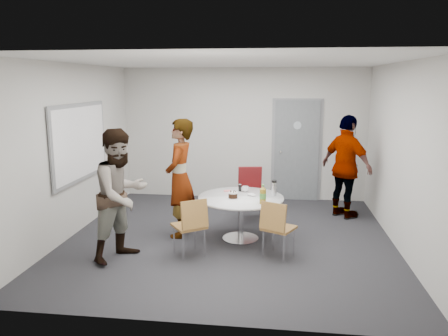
# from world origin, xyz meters

# --- Properties ---
(floor) EXTENTS (5.00, 5.00, 0.00)m
(floor) POSITION_xyz_m (0.00, 0.00, 0.00)
(floor) COLOR #232327
(floor) RESTS_ON ground
(ceiling) EXTENTS (5.00, 5.00, 0.00)m
(ceiling) POSITION_xyz_m (0.00, 0.00, 2.70)
(ceiling) COLOR silver
(ceiling) RESTS_ON wall_back
(wall_back) EXTENTS (5.00, 0.00, 5.00)m
(wall_back) POSITION_xyz_m (0.00, 2.50, 1.35)
(wall_back) COLOR beige
(wall_back) RESTS_ON floor
(wall_left) EXTENTS (0.00, 5.00, 5.00)m
(wall_left) POSITION_xyz_m (-2.50, 0.00, 1.35)
(wall_left) COLOR beige
(wall_left) RESTS_ON floor
(wall_right) EXTENTS (0.00, 5.00, 5.00)m
(wall_right) POSITION_xyz_m (2.50, 0.00, 1.35)
(wall_right) COLOR beige
(wall_right) RESTS_ON floor
(wall_front) EXTENTS (5.00, 0.00, 5.00)m
(wall_front) POSITION_xyz_m (0.00, -2.50, 1.35)
(wall_front) COLOR beige
(wall_front) RESTS_ON floor
(door) EXTENTS (1.02, 0.17, 2.12)m
(door) POSITION_xyz_m (1.10, 2.48, 1.03)
(door) COLOR slate
(door) RESTS_ON wall_back
(whiteboard) EXTENTS (0.04, 1.90, 1.25)m
(whiteboard) POSITION_xyz_m (-2.46, 0.20, 1.45)
(whiteboard) COLOR gray
(whiteboard) RESTS_ON wall_left
(table) EXTENTS (1.31, 1.31, 0.97)m
(table) POSITION_xyz_m (0.20, -0.03, 0.59)
(table) COLOR white
(table) RESTS_ON floor
(chair_near_left) EXTENTS (0.58, 0.59, 0.85)m
(chair_near_left) POSITION_xyz_m (-0.43, -0.82, 0.51)
(chair_near_left) COLOR brown
(chair_near_left) RESTS_ON floor
(chair_near_right) EXTENTS (0.53, 0.55, 0.82)m
(chair_near_right) POSITION_xyz_m (0.73, -0.72, 0.50)
(chair_near_right) COLOR brown
(chair_near_right) RESTS_ON floor
(chair_far) EXTENTS (0.51, 0.55, 0.93)m
(chair_far) POSITION_xyz_m (0.26, 1.06, 0.57)
(chair_far) COLOR maroon
(chair_far) RESTS_ON floor
(person_main) EXTENTS (0.48, 0.70, 1.86)m
(person_main) POSITION_xyz_m (-0.79, 0.06, 0.93)
(person_main) COLOR #A5C6EA
(person_main) RESTS_ON floor
(person_left) EXTENTS (1.02, 1.10, 1.81)m
(person_left) POSITION_xyz_m (-1.37, -0.95, 0.90)
(person_left) COLOR white
(person_left) RESTS_ON floor
(person_right) EXTENTS (1.05, 1.12, 1.85)m
(person_right) POSITION_xyz_m (1.94, 1.36, 0.92)
(person_right) COLOR black
(person_right) RESTS_ON floor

